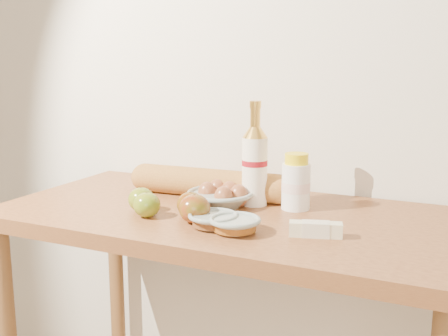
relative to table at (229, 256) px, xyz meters
The scene contains 13 objects.
back_wall 0.62m from the table, 90.00° to the left, with size 3.50×0.02×2.60m, color silver.
table is the anchor object (origin of this frame).
bourbon_bottle 0.26m from the table, 68.74° to the left, with size 0.09×0.09×0.28m.
cream_bottle 0.26m from the table, 32.69° to the left, with size 0.08×0.08×0.15m.
egg_bowl 0.16m from the table, 135.60° to the left, with size 0.24×0.24×0.06m.
baguette 0.23m from the table, 135.72° to the left, with size 0.50×0.11×0.08m.
apple_yellowgreen 0.27m from the table, 155.29° to the right, with size 0.09×0.09×0.06m.
apple_redgreen_front 0.21m from the table, 104.28° to the right, with size 0.10×0.10×0.07m.
apple_redgreen_right 0.19m from the table, 128.40° to the right, with size 0.08×0.08×0.06m.
sugar_bowl 0.20m from the table, 80.24° to the right, with size 0.15×0.15×0.03m.
syrup_bowl 0.23m from the table, 61.15° to the right, with size 0.14×0.14×0.03m.
butter_stick 0.31m from the table, 22.16° to the right, with size 0.12×0.06×0.03m.
apple_extra 0.26m from the table, 140.58° to the right, with size 0.09×0.09×0.06m.
Camera 1 is at (0.58, -0.10, 1.30)m, focal length 45.00 mm.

